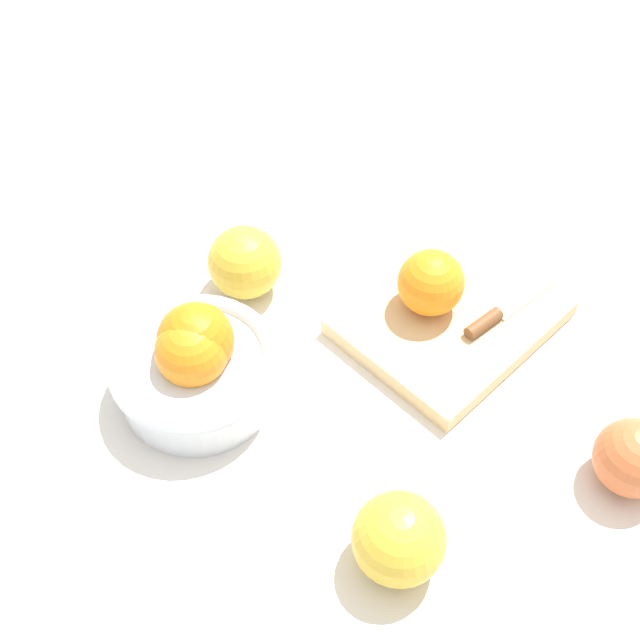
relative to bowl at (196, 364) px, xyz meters
name	(u,v)px	position (x,y,z in m)	size (l,w,h in m)	color
ground_plane	(405,365)	(0.19, -0.08, -0.04)	(2.40, 2.40, 0.00)	silver
bowl	(196,364)	(0.00, 0.00, 0.00)	(0.17, 0.17, 0.10)	silver
cutting_board	(450,317)	(0.27, -0.06, -0.03)	(0.21, 0.17, 0.02)	#DBB77F
orange_on_board	(431,283)	(0.25, -0.04, 0.01)	(0.07, 0.07, 0.07)	orange
knife	(505,309)	(0.31, -0.09, -0.02)	(0.16, 0.04, 0.01)	silver
apple_front_right	(634,458)	(0.30, -0.29, -0.01)	(0.07, 0.07, 0.07)	#CC6638
apple_back_left	(245,262)	(0.10, 0.10, 0.00)	(0.08, 0.08, 0.08)	gold
apple_front_left	(399,539)	(0.07, -0.25, 0.00)	(0.08, 0.08, 0.08)	gold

